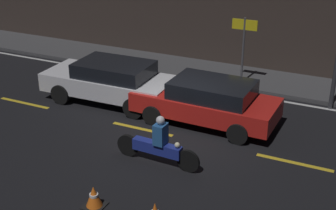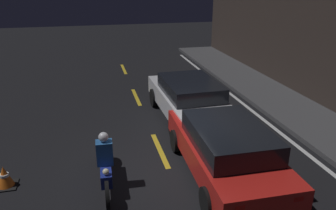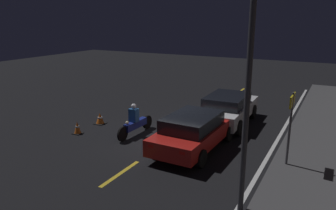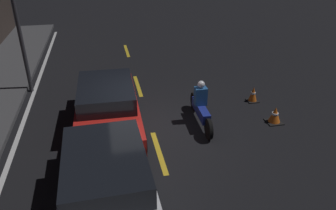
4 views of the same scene
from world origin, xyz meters
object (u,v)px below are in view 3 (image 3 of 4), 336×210
Objects in this scene: sedan_white at (228,108)px; traffic_cone_near at (100,118)px; shop_sign at (291,115)px; motorcycle at (135,122)px; street_lamp at (248,88)px; taxi_red at (194,130)px; traffic_cone_mid at (77,128)px.

traffic_cone_near is (2.77, -5.22, -0.51)m from sedan_white.
sedan_white is at bearing -138.37° from shop_sign.
sedan_white is 1.87× the size of motorcycle.
taxi_red is at bearing -140.45° from street_lamp.
motorcycle is 0.99× the size of shop_sign.
taxi_red is 2.81m from motorcycle.
sedan_white reaches higher than traffic_cone_near.
traffic_cone_near is 0.96× the size of traffic_cone_mid.
sedan_white reaches higher than taxi_red.
sedan_white is 7.67m from street_lamp.
motorcycle is 2.50m from traffic_cone_mid.
sedan_white is 5.93m from traffic_cone_near.
shop_sign reaches higher than motorcycle.
traffic_cone_near is at bearing 116.72° from sedan_white.
sedan_white is at bearing -159.35° from street_lamp.
street_lamp is at bearing 72.04° from traffic_cone_mid.
traffic_cone_mid is 8.68m from street_lamp.
traffic_cone_mid is (1.06, -2.24, -0.29)m from motorcycle.
motorcycle is 4.36× the size of traffic_cone_mid.
motorcycle is 4.55× the size of traffic_cone_near.
shop_sign is (0.06, 3.33, 1.10)m from taxi_red.
taxi_red is at bearing 81.78° from traffic_cone_near.
motorcycle is at bearing 85.39° from taxi_red.
sedan_white is 6.75m from traffic_cone_mid.
sedan_white is 4.89m from shop_sign.
taxi_red is (3.50, -0.16, -0.03)m from sedan_white.
motorcycle is (-0.28, -2.79, -0.18)m from taxi_red.
motorcycle is (3.22, -2.95, -0.21)m from sedan_white.
street_lamp reaches higher than shop_sign.
street_lamp is at bearing -160.61° from sedan_white.
shop_sign reaches higher than taxi_red.
taxi_red is 5.12m from traffic_cone_mid.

